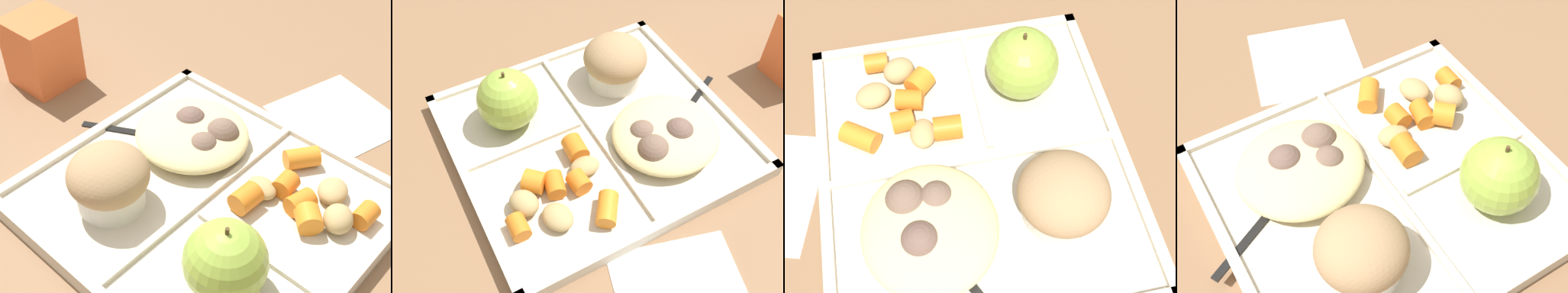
% 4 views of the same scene
% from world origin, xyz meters
% --- Properties ---
extents(ground, '(6.00, 6.00, 0.00)m').
position_xyz_m(ground, '(0.00, 0.00, 0.00)').
color(ground, '#846042').
extents(lunch_tray, '(0.33, 0.30, 0.02)m').
position_xyz_m(lunch_tray, '(-0.00, 0.00, 0.01)').
color(lunch_tray, beige).
rests_on(lunch_tray, ground).
extents(green_apple, '(0.07, 0.07, 0.08)m').
position_xyz_m(green_apple, '(-0.08, 0.07, 0.05)').
color(green_apple, '#93B742').
rests_on(green_apple, lunch_tray).
extents(bran_muffin, '(0.08, 0.08, 0.07)m').
position_xyz_m(bran_muffin, '(0.07, 0.07, 0.05)').
color(bran_muffin, silver).
rests_on(bran_muffin, lunch_tray).
extents(carrot_slice_near_corner, '(0.02, 0.02, 0.02)m').
position_xyz_m(carrot_slice_near_corner, '(-0.13, -0.08, 0.03)').
color(carrot_slice_near_corner, orange).
rests_on(carrot_slice_near_corner, lunch_tray).
extents(carrot_slice_diagonal, '(0.04, 0.04, 0.02)m').
position_xyz_m(carrot_slice_diagonal, '(-0.04, -0.11, 0.03)').
color(carrot_slice_diagonal, orange).
rests_on(carrot_slice_diagonal, lunch_tray).
extents(carrot_slice_large, '(0.03, 0.03, 0.02)m').
position_xyz_m(carrot_slice_large, '(-0.08, -0.05, 0.03)').
color(carrot_slice_large, orange).
rests_on(carrot_slice_large, lunch_tray).
extents(carrot_slice_back, '(0.03, 0.03, 0.02)m').
position_xyz_m(carrot_slice_back, '(-0.04, -0.02, 0.03)').
color(carrot_slice_back, orange).
rests_on(carrot_slice_back, lunch_tray).
extents(carrot_slice_edge, '(0.03, 0.03, 0.02)m').
position_xyz_m(carrot_slice_edge, '(-0.10, -0.04, 0.03)').
color(carrot_slice_edge, orange).
rests_on(carrot_slice_edge, lunch_tray).
extents(carrot_slice_small, '(0.02, 0.02, 0.02)m').
position_xyz_m(carrot_slice_small, '(-0.05, -0.06, 0.03)').
color(carrot_slice_small, orange).
rests_on(carrot_slice_small, lunch_tray).
extents(potato_chunk_golden, '(0.04, 0.04, 0.02)m').
position_xyz_m(potato_chunk_golden, '(-0.12, -0.06, 0.03)').
color(potato_chunk_golden, tan).
rests_on(potato_chunk_golden, lunch_tray).
extents(potato_chunk_small, '(0.04, 0.04, 0.02)m').
position_xyz_m(potato_chunk_small, '(-0.09, -0.09, 0.02)').
color(potato_chunk_small, tan).
rests_on(potato_chunk_small, lunch_tray).
extents(potato_chunk_wedge, '(0.04, 0.03, 0.02)m').
position_xyz_m(potato_chunk_wedge, '(-0.04, -0.04, 0.02)').
color(potato_chunk_wedge, tan).
rests_on(potato_chunk_wedge, lunch_tray).
extents(egg_noodle_pile, '(0.13, 0.12, 0.03)m').
position_xyz_m(egg_noodle_pile, '(0.07, -0.05, 0.03)').
color(egg_noodle_pile, beige).
rests_on(egg_noodle_pile, lunch_tray).
extents(meatball_center, '(0.04, 0.04, 0.04)m').
position_xyz_m(meatball_center, '(0.04, -0.07, 0.03)').
color(meatball_center, '#755B4C').
rests_on(meatball_center, lunch_tray).
extents(meatball_side, '(0.03, 0.03, 0.03)m').
position_xyz_m(meatball_side, '(0.04, -0.04, 0.03)').
color(meatball_side, '#755B4C').
rests_on(meatball_side, lunch_tray).
extents(meatball_back, '(0.04, 0.04, 0.04)m').
position_xyz_m(meatball_back, '(0.08, -0.06, 0.03)').
color(meatball_back, brown).
rests_on(meatball_back, lunch_tray).
extents(meatball_front, '(0.03, 0.03, 0.03)m').
position_xyz_m(meatball_front, '(0.06, -0.07, 0.03)').
color(meatball_front, '#755B4C').
rests_on(meatball_front, lunch_tray).
extents(plastic_fork, '(0.15, 0.09, 0.00)m').
position_xyz_m(plastic_fork, '(0.10, -0.04, 0.02)').
color(plastic_fork, black).
rests_on(plastic_fork, lunch_tray).
extents(milk_carton, '(0.07, 0.07, 0.09)m').
position_xyz_m(milk_carton, '(0.30, -0.03, 0.05)').
color(milk_carton, orange).
rests_on(milk_carton, ground).
extents(paper_napkin, '(0.16, 0.16, 0.00)m').
position_xyz_m(paper_napkin, '(-0.02, -0.22, 0.00)').
color(paper_napkin, white).
rests_on(paper_napkin, ground).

